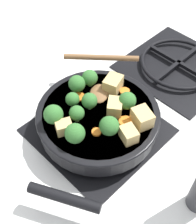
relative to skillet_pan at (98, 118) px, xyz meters
name	(u,v)px	position (x,y,z in m)	size (l,w,h in m)	color
ground_plane	(98,131)	(0.00, 0.00, -0.06)	(2.40, 2.40, 0.00)	white
front_burner_grate	(98,128)	(0.00, 0.00, -0.04)	(0.31, 0.31, 0.03)	black
rear_burner_grate	(178,65)	(0.00, 0.36, -0.04)	(0.31, 0.31, 0.03)	black
skillet_pan	(98,118)	(0.00, 0.00, 0.00)	(0.34, 0.41, 0.05)	black
wooden_spoon	(100,73)	(-0.09, 0.10, 0.03)	(0.22, 0.23, 0.02)	brown
tofu_cube_center_large	(64,127)	(-0.02, -0.10, 0.04)	(0.04, 0.03, 0.03)	#DBB770
tofu_cube_near_handle	(113,84)	(-0.03, 0.09, 0.04)	(0.05, 0.04, 0.04)	#DBB770
tofu_cube_east_chunk	(115,107)	(0.03, 0.03, 0.04)	(0.04, 0.04, 0.04)	#DBB770
tofu_cube_west_chunk	(129,134)	(0.11, 0.00, 0.04)	(0.04, 0.03, 0.03)	#DBB770
tofu_cube_back_piece	(142,118)	(0.10, 0.05, 0.04)	(0.05, 0.04, 0.04)	#DBB770
broccoli_floret_near_spoon	(89,101)	(-0.03, 0.00, 0.05)	(0.04, 0.04, 0.05)	#709956
broccoli_floret_center_top	(75,133)	(0.02, -0.10, 0.05)	(0.05, 0.05, 0.05)	#709956
broccoli_floret_east_rim	(77,84)	(-0.09, 0.01, 0.05)	(0.04, 0.04, 0.05)	#709956
broccoli_floret_west_rim	(109,126)	(0.06, -0.03, 0.05)	(0.05, 0.05, 0.05)	#709956
broccoli_floret_north_edge	(73,99)	(-0.06, -0.03, 0.05)	(0.04, 0.04, 0.04)	#709956
broccoli_floret_south_cluster	(53,115)	(-0.05, -0.10, 0.05)	(0.05, 0.05, 0.05)	#709956
broccoli_floret_mid_floret	(77,113)	(-0.02, -0.05, 0.05)	(0.04, 0.04, 0.04)	#709956
broccoli_floret_small_inner	(127,101)	(0.04, 0.06, 0.05)	(0.04, 0.04, 0.05)	#709956
broccoli_floret_tall_stem	(90,78)	(-0.08, 0.05, 0.05)	(0.04, 0.04, 0.05)	#709956
carrot_slice_orange_thin	(78,97)	(-0.07, 0.00, 0.03)	(0.03, 0.03, 0.01)	orange
carrot_slice_near_center	(126,122)	(0.07, 0.03, 0.03)	(0.03, 0.03, 0.01)	orange
carrot_slice_edge_slice	(125,92)	(0.00, 0.10, 0.03)	(0.03, 0.03, 0.01)	orange
carrot_slice_under_broccoli	(96,132)	(0.04, -0.05, 0.03)	(0.02, 0.02, 0.01)	orange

